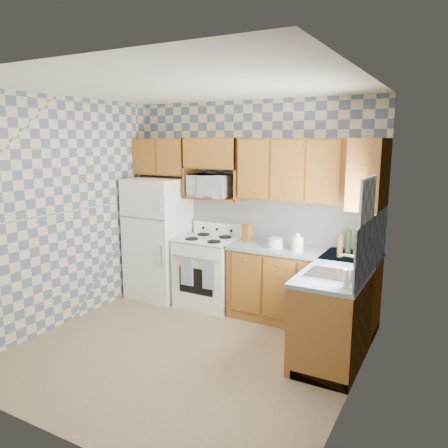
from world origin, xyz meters
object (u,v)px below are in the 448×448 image
at_px(electric_kettle, 298,244).
at_px(microwave, 210,186).
at_px(refrigerator, 159,238).
at_px(stove_body, 209,272).

bearing_deg(electric_kettle, microwave, 170.39).
bearing_deg(refrigerator, microwave, 10.61).
distance_m(microwave, electric_kettle, 1.45).
bearing_deg(stove_body, refrigerator, -178.22).
bearing_deg(refrigerator, stove_body, 1.78).
xyz_separation_m(stove_body, electric_kettle, (1.26, -0.10, 0.56)).
distance_m(refrigerator, stove_body, 0.89).
height_order(refrigerator, microwave, microwave).
relative_size(stove_body, microwave, 1.66).
xyz_separation_m(microwave, electric_kettle, (1.30, -0.22, -0.60)).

